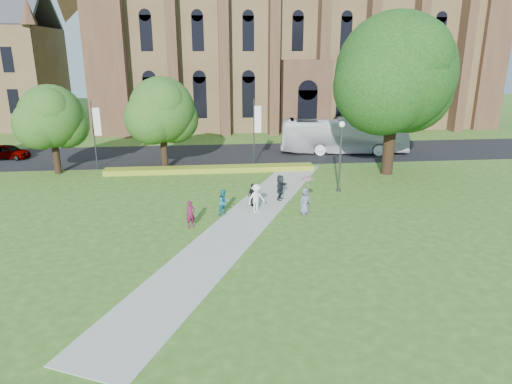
{
  "coord_description": "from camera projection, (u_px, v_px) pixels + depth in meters",
  "views": [
    {
      "loc": [
        -2.05,
        -25.38,
        10.14
      ],
      "look_at": [
        0.79,
        1.81,
        1.6
      ],
      "focal_mm": 32.0,
      "sensor_mm": 36.0,
      "label": 1
    }
  ],
  "objects": [
    {
      "name": "street_tree_1",
      "position": [
        162.0,
        110.0,
        38.93
      ],
      "size": [
        5.6,
        5.6,
        8.05
      ],
      "color": "#332114",
      "rests_on": "ground"
    },
    {
      "name": "pedestrian_0",
      "position": [
        191.0,
        214.0,
        26.9
      ],
      "size": [
        0.71,
        0.61,
        1.64
      ],
      "primitive_type": "imported",
      "rotation": [
        0.0,
        0.0,
        0.44
      ],
      "color": "maroon",
      "rests_on": "footpath"
    },
    {
      "name": "road",
      "position": [
        230.0,
        154.0,
        46.3
      ],
      "size": [
        160.0,
        10.0,
        0.02
      ],
      "primitive_type": "cube",
      "color": "black",
      "rests_on": "ground"
    },
    {
      "name": "cathedral",
      "position": [
        294.0,
        28.0,
        62.15
      ],
      "size": [
        52.6,
        18.25,
        28.0
      ],
      "color": "brown",
      "rests_on": "ground"
    },
    {
      "name": "banner_pole_1",
      "position": [
        95.0,
        131.0,
        39.56
      ],
      "size": [
        0.7,
        0.1,
        6.0
      ],
      "color": "#38383D",
      "rests_on": "ground"
    },
    {
      "name": "flower_hedge",
      "position": [
        211.0,
        169.0,
        39.59
      ],
      "size": [
        18.0,
        1.4,
        0.45
      ],
      "primitive_type": "cube",
      "color": "gold",
      "rests_on": "ground"
    },
    {
      "name": "pedestrian_3",
      "position": [
        253.0,
        195.0,
        30.71
      ],
      "size": [
        0.89,
        0.92,
        1.54
      ],
      "primitive_type": "imported",
      "rotation": [
        0.0,
        0.0,
        0.82
      ],
      "color": "black",
      "rests_on": "footpath"
    },
    {
      "name": "car_0",
      "position": [
        9.0,
        152.0,
        44.23
      ],
      "size": [
        4.31,
        2.73,
        1.37
      ],
      "primitive_type": "imported",
      "rotation": [
        0.0,
        0.0,
        1.27
      ],
      "color": "gray",
      "rests_on": "road"
    },
    {
      "name": "tour_coach",
      "position": [
        343.0,
        136.0,
        46.31
      ],
      "size": [
        13.01,
        4.56,
        3.55
      ],
      "primitive_type": "imported",
      "rotation": [
        0.0,
        0.0,
        1.44
      ],
      "color": "silver",
      "rests_on": "road"
    },
    {
      "name": "streetlamp",
      "position": [
        341.0,
        148.0,
        33.25
      ],
      "size": [
        0.44,
        0.44,
        5.24
      ],
      "color": "#38383D",
      "rests_on": "ground"
    },
    {
      "name": "pedestrian_1",
      "position": [
        224.0,
        202.0,
        28.88
      ],
      "size": [
        1.05,
        1.02,
        1.7
      ],
      "primitive_type": "imported",
      "rotation": [
        0.0,
        0.0,
        0.69
      ],
      "color": "#1A6C85",
      "rests_on": "footpath"
    },
    {
      "name": "large_tree",
      "position": [
        395.0,
        73.0,
        36.56
      ],
      "size": [
        9.6,
        9.6,
        13.2
      ],
      "color": "#332114",
      "rests_on": "ground"
    },
    {
      "name": "banner_pole_0",
      "position": [
        255.0,
        128.0,
        40.95
      ],
      "size": [
        0.7,
        0.1,
        6.0
      ],
      "color": "#38383D",
      "rests_on": "ground"
    },
    {
      "name": "parasol",
      "position": [
        308.0,
        183.0,
        28.91
      ],
      "size": [
        0.76,
        0.76,
        0.65
      ],
      "primitive_type": "imported",
      "rotation": [
        0.0,
        0.0,
        0.03
      ],
      "color": "#F0A9AD",
      "rests_on": "pedestrian_4"
    },
    {
      "name": "street_tree_0",
      "position": [
        51.0,
        116.0,
        37.67
      ],
      "size": [
        5.2,
        5.2,
        7.5
      ],
      "color": "#332114",
      "rests_on": "ground"
    },
    {
      "name": "pedestrian_2",
      "position": [
        256.0,
        198.0,
        29.43
      ],
      "size": [
        1.39,
        1.14,
        1.87
      ],
      "primitive_type": "imported",
      "rotation": [
        0.0,
        0.0,
        0.43
      ],
      "color": "white",
      "rests_on": "footpath"
    },
    {
      "name": "footpath",
      "position": [
        245.0,
        221.0,
        28.26
      ],
      "size": [
        15.58,
        28.54,
        0.04
      ],
      "primitive_type": "cube",
      "rotation": [
        0.0,
        0.0,
        -0.44
      ],
      "color": "#B2B2A8",
      "rests_on": "ground"
    },
    {
      "name": "pedestrian_4",
      "position": [
        305.0,
        201.0,
        29.15
      ],
      "size": [
        1.0,
        0.9,
        1.72
      ],
      "primitive_type": "imported",
      "rotation": [
        0.0,
        0.0,
        0.54
      ],
      "color": "slate",
      "rests_on": "footpath"
    },
    {
      "name": "pedestrian_5",
      "position": [
        280.0,
        187.0,
        31.92
      ],
      "size": [
        1.23,
        1.72,
        1.79
      ],
      "primitive_type": "imported",
      "rotation": [
        0.0,
        0.0,
        1.1
      ],
      "color": "#222429",
      "rests_on": "footpath"
    },
    {
      "name": "ground",
      "position": [
        246.0,
        227.0,
        27.32
      ],
      "size": [
        160.0,
        160.0,
        0.0
      ],
      "primitive_type": "plane",
      "color": "#365C1B",
      "rests_on": "ground"
    }
  ]
}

